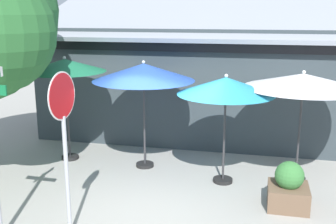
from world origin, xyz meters
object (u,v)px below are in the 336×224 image
sidewalk_planter (289,188)px  patio_umbrella_ivory_far_right (303,82)px  patio_umbrella_forest_green_left (65,67)px  stop_sign (64,124)px  patio_umbrella_royal_blue_center (144,73)px  patio_umbrella_teal_right (226,87)px

sidewalk_planter → patio_umbrella_ivory_far_right: bearing=79.8°
patio_umbrella_forest_green_left → sidewalk_planter: (5.40, -1.57, -2.02)m
stop_sign → sidewalk_planter: 4.46m
patio_umbrella_royal_blue_center → sidewalk_planter: size_ratio=2.80×
patio_umbrella_ivory_far_right → sidewalk_planter: patio_umbrella_ivory_far_right is taller
patio_umbrella_forest_green_left → patio_umbrella_teal_right: (4.04, -0.62, -0.24)m
patio_umbrella_royal_blue_center → patio_umbrella_ivory_far_right: bearing=-1.5°
patio_umbrella_forest_green_left → patio_umbrella_teal_right: bearing=-8.7°
patio_umbrella_ivory_far_right → sidewalk_planter: 2.36m
patio_umbrella_teal_right → sidewalk_planter: (1.36, -0.95, -1.79)m
patio_umbrella_forest_green_left → sidewalk_planter: size_ratio=2.84×
stop_sign → patio_umbrella_ivory_far_right: size_ratio=1.10×
stop_sign → patio_umbrella_forest_green_left: (-1.70, 3.49, 0.44)m
patio_umbrella_royal_blue_center → patio_umbrella_ivory_far_right: (3.59, -0.09, -0.06)m
patio_umbrella_ivory_far_right → stop_sign: bearing=-140.1°
patio_umbrella_teal_right → patio_umbrella_ivory_far_right: 1.67m
patio_umbrella_forest_green_left → stop_sign: bearing=-64.0°
patio_umbrella_royal_blue_center → patio_umbrella_teal_right: bearing=-15.1°
patio_umbrella_teal_right → patio_umbrella_ivory_far_right: size_ratio=0.95×
stop_sign → patio_umbrella_royal_blue_center: (0.36, 3.40, 0.36)m
stop_sign → patio_umbrella_teal_right: stop_sign is taller
patio_umbrella_forest_green_left → sidewalk_planter: bearing=-16.2°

